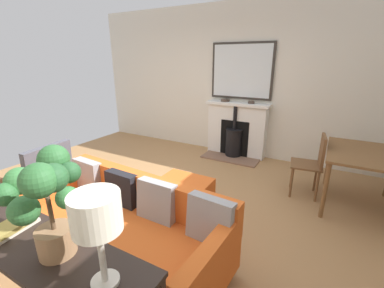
{
  "coord_description": "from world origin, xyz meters",
  "views": [
    {
      "loc": [
        2.29,
        1.81,
        1.83
      ],
      "look_at": [
        -0.34,
        0.35,
        0.83
      ],
      "focal_mm": 23.71,
      "sensor_mm": 36.0,
      "label": 1
    }
  ],
  "objects_px": {
    "book_stack": "(12,227)",
    "dining_table": "(365,160)",
    "mantel_bowl_near": "(225,100)",
    "mantel_bowl_far": "(251,102)",
    "armchair_accent": "(43,173)",
    "sofa": "(124,227)",
    "dining_chair_near_fireplace": "(313,161)",
    "ottoman": "(182,193)",
    "fireplace": "(236,132)",
    "potted_plant": "(45,193)",
    "table_lamp_far_end": "(97,217)",
    "console_table": "(28,248)"
  },
  "relations": [
    {
      "from": "book_stack",
      "to": "dining_table",
      "type": "xyz_separation_m",
      "value": [
        -2.94,
        2.15,
        -0.15
      ]
    },
    {
      "from": "sofa",
      "to": "dining_chair_near_fireplace",
      "type": "bearing_deg",
      "value": 146.39
    },
    {
      "from": "mantel_bowl_near",
      "to": "table_lamp_far_end",
      "type": "xyz_separation_m",
      "value": [
        4.01,
        0.99,
        0.08
      ]
    },
    {
      "from": "mantel_bowl_far",
      "to": "book_stack",
      "type": "bearing_deg",
      "value": -5.2
    },
    {
      "from": "mantel_bowl_near",
      "to": "dining_chair_near_fireplace",
      "type": "height_order",
      "value": "mantel_bowl_near"
    },
    {
      "from": "ottoman",
      "to": "dining_table",
      "type": "height_order",
      "value": "dining_table"
    },
    {
      "from": "mantel_bowl_near",
      "to": "potted_plant",
      "type": "xyz_separation_m",
      "value": [
        3.99,
        0.58,
        0.08
      ]
    },
    {
      "from": "console_table",
      "to": "table_lamp_far_end",
      "type": "distance_m",
      "value": 0.84
    },
    {
      "from": "ottoman",
      "to": "table_lamp_far_end",
      "type": "distance_m",
      "value": 2.1
    },
    {
      "from": "mantel_bowl_far",
      "to": "dining_table",
      "type": "xyz_separation_m",
      "value": [
        1.06,
        1.78,
        -0.42
      ]
    },
    {
      "from": "mantel_bowl_near",
      "to": "book_stack",
      "type": "relative_size",
      "value": 0.59
    },
    {
      "from": "mantel_bowl_near",
      "to": "console_table",
      "type": "xyz_separation_m",
      "value": [
        4.01,
        0.3,
        -0.38
      ]
    },
    {
      "from": "sofa",
      "to": "table_lamp_far_end",
      "type": "height_order",
      "value": "table_lamp_far_end"
    },
    {
      "from": "console_table",
      "to": "armchair_accent",
      "type": "bearing_deg",
      "value": -123.24
    },
    {
      "from": "mantel_bowl_near",
      "to": "sofa",
      "type": "bearing_deg",
      "value": 5.43
    },
    {
      "from": "console_table",
      "to": "book_stack",
      "type": "relative_size",
      "value": 6.47
    },
    {
      "from": "mantel_bowl_near",
      "to": "dining_chair_near_fireplace",
      "type": "xyz_separation_m",
      "value": [
        1.05,
        1.74,
        -0.56
      ]
    },
    {
      "from": "mantel_bowl_near",
      "to": "mantel_bowl_far",
      "type": "height_order",
      "value": "mantel_bowl_near"
    },
    {
      "from": "armchair_accent",
      "to": "console_table",
      "type": "xyz_separation_m",
      "value": [
        0.97,
        1.47,
        0.21
      ]
    },
    {
      "from": "sofa",
      "to": "dining_table",
      "type": "height_order",
      "value": "sofa"
    },
    {
      "from": "table_lamp_far_end",
      "to": "dining_table",
      "type": "relative_size",
      "value": 0.45
    },
    {
      "from": "armchair_accent",
      "to": "sofa",
      "type": "bearing_deg",
      "value": 83.7
    },
    {
      "from": "mantel_bowl_near",
      "to": "potted_plant",
      "type": "distance_m",
      "value": 4.03
    },
    {
      "from": "ottoman",
      "to": "book_stack",
      "type": "height_order",
      "value": "book_stack"
    },
    {
      "from": "potted_plant",
      "to": "table_lamp_far_end",
      "type": "bearing_deg",
      "value": 87.51
    },
    {
      "from": "dining_chair_near_fireplace",
      "to": "potted_plant",
      "type": "bearing_deg",
      "value": -21.46
    },
    {
      "from": "fireplace",
      "to": "table_lamp_far_end",
      "type": "distance_m",
      "value": 4.1
    },
    {
      "from": "ottoman",
      "to": "dining_chair_near_fireplace",
      "type": "distance_m",
      "value": 1.85
    },
    {
      "from": "dining_chair_near_fireplace",
      "to": "ottoman",
      "type": "bearing_deg",
      "value": -49.52
    },
    {
      "from": "ottoman",
      "to": "armchair_accent",
      "type": "relative_size",
      "value": 0.75
    },
    {
      "from": "ottoman",
      "to": "book_stack",
      "type": "xyz_separation_m",
      "value": [
        1.77,
        -0.2,
        0.57
      ]
    },
    {
      "from": "dining_table",
      "to": "console_table",
      "type": "bearing_deg",
      "value": -34.25
    },
    {
      "from": "mantel_bowl_far",
      "to": "potted_plant",
      "type": "xyz_separation_m",
      "value": [
        3.99,
        0.06,
        0.08
      ]
    },
    {
      "from": "fireplace",
      "to": "potted_plant",
      "type": "bearing_deg",
      "value": 4.55
    },
    {
      "from": "mantel_bowl_near",
      "to": "console_table",
      "type": "distance_m",
      "value": 4.04
    },
    {
      "from": "fireplace",
      "to": "potted_plant",
      "type": "xyz_separation_m",
      "value": [
        3.96,
        0.31,
        0.68
      ]
    },
    {
      "from": "console_table",
      "to": "dining_table",
      "type": "xyz_separation_m",
      "value": [
        -2.95,
        2.0,
        -0.04
      ]
    },
    {
      "from": "mantel_bowl_near",
      "to": "sofa",
      "type": "xyz_separation_m",
      "value": [
        3.21,
        0.3,
        -0.75
      ]
    },
    {
      "from": "dining_chair_near_fireplace",
      "to": "fireplace",
      "type": "bearing_deg",
      "value": -124.7
    },
    {
      "from": "mantel_bowl_near",
      "to": "armchair_accent",
      "type": "relative_size",
      "value": 0.19
    },
    {
      "from": "mantel_bowl_near",
      "to": "book_stack",
      "type": "bearing_deg",
      "value": 2.19
    },
    {
      "from": "dining_table",
      "to": "ottoman",
      "type": "bearing_deg",
      "value": -59.02
    },
    {
      "from": "armchair_accent",
      "to": "dining_table",
      "type": "bearing_deg",
      "value": 119.65
    },
    {
      "from": "ottoman",
      "to": "table_lamp_far_end",
      "type": "relative_size",
      "value": 1.33
    },
    {
      "from": "ottoman",
      "to": "console_table",
      "type": "xyz_separation_m",
      "value": [
        1.77,
        -0.05,
        0.47
      ]
    },
    {
      "from": "fireplace",
      "to": "mantel_bowl_near",
      "type": "height_order",
      "value": "mantel_bowl_near"
    },
    {
      "from": "fireplace",
      "to": "sofa",
      "type": "xyz_separation_m",
      "value": [
        3.17,
        0.04,
        -0.14
      ]
    },
    {
      "from": "armchair_accent",
      "to": "book_stack",
      "type": "relative_size",
      "value": 3.04
    },
    {
      "from": "mantel_bowl_far",
      "to": "armchair_accent",
      "type": "height_order",
      "value": "mantel_bowl_far"
    },
    {
      "from": "book_stack",
      "to": "dining_chair_near_fireplace",
      "type": "relative_size",
      "value": 0.32
    }
  ]
}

